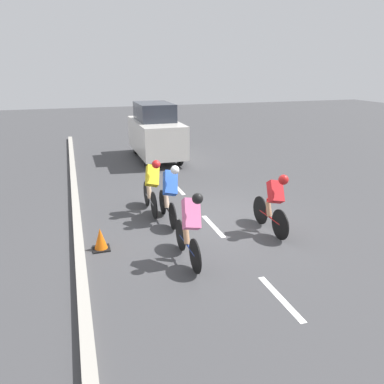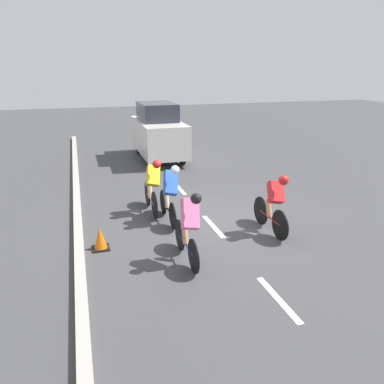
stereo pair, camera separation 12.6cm
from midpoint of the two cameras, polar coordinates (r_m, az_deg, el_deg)
name	(u,v)px [view 1 (the left image)]	position (r m, az deg, el deg)	size (l,w,h in m)	color
ground_plane	(208,221)	(9.61, 2.14, -4.45)	(60.00, 60.00, 0.00)	#424244
lane_stripe_near	(280,298)	(6.79, 12.79, -15.47)	(0.12, 1.40, 0.01)	white
lane_stripe_mid	(213,226)	(9.32, 2.85, -5.20)	(0.12, 1.40, 0.01)	white
lane_stripe_far	(178,188)	(12.17, -2.48, 0.58)	(0.12, 1.40, 0.01)	white
curb	(79,241)	(8.77, -17.26, -7.17)	(0.20, 26.82, 0.14)	#A8A399
cyclist_pink	(190,225)	(7.36, -0.77, -5.08)	(0.42, 1.66, 1.54)	black
cyclist_blue	(169,192)	(9.29, -3.84, -0.01)	(0.44, 1.69, 1.53)	black
cyclist_yellow	(152,185)	(9.96, -6.53, 1.08)	(0.44, 1.69, 1.51)	black
cyclist_red	(274,201)	(8.89, 11.97, -1.41)	(0.41, 1.66, 1.48)	black
support_car	(156,132)	(15.98, -5.80, 9.09)	(1.70, 4.03, 2.34)	black
traffic_cone	(101,239)	(8.33, -14.19, -7.01)	(0.36, 0.36, 0.49)	black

